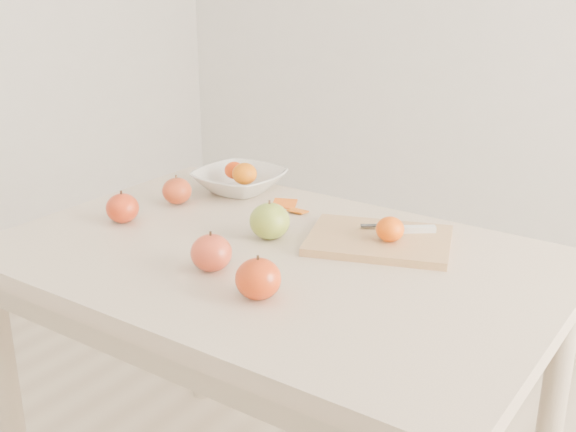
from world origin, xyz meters
The scene contains 14 objects.
table centered at (0.00, 0.00, 0.65)m, with size 1.20×0.80×0.75m.
cutting_board centered at (0.16, 0.17, 0.76)m, with size 0.31×0.23×0.02m, color tan.
board_tangerine centered at (0.19, 0.16, 0.80)m, with size 0.06×0.06×0.05m, color orange.
fruit_bowl centered at (-0.33, 0.30, 0.78)m, with size 0.23×0.23×0.06m, color silver.
bowl_tangerine_near centered at (-0.35, 0.31, 0.80)m, with size 0.05×0.05×0.05m, color #DF3F07.
bowl_tangerine_far centered at (-0.30, 0.28, 0.81)m, with size 0.07×0.07×0.06m, color orange.
orange_peel_a centered at (-0.16, 0.26, 0.75)m, with size 0.06×0.04×0.00m, color #D5550F.
orange_peel_b centered at (-0.10, 0.24, 0.75)m, with size 0.04×0.04×0.00m, color #CF5E0E.
paring_knife centered at (0.21, 0.24, 0.78)m, with size 0.16×0.09×0.01m.
apple_green centered at (-0.06, 0.06, 0.79)m, with size 0.09×0.09×0.08m, color olive.
apple_red_e centered at (0.10, -0.19, 0.79)m, with size 0.09×0.09×0.08m, color #940F07.
apple_red_b centered at (-0.41, -0.05, 0.79)m, with size 0.08×0.08×0.07m, color #8E0206.
apple_red_a centered at (-0.40, 0.12, 0.78)m, with size 0.08×0.08×0.07m, color #A01F11.
apple_red_c centered at (-0.05, -0.14, 0.79)m, with size 0.08×0.08×0.08m, color maroon.
Camera 1 is at (0.84, -1.16, 1.36)m, focal length 45.00 mm.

